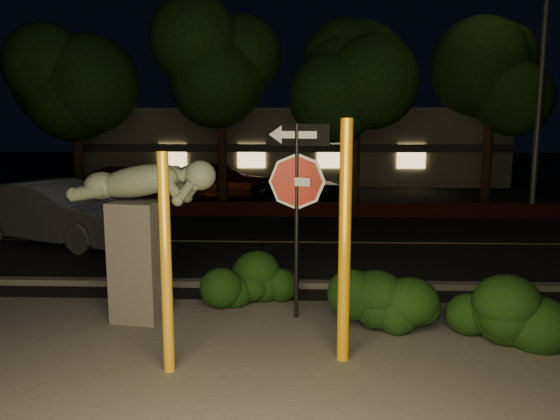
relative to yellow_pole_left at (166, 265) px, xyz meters
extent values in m
plane|color=black|center=(1.19, 10.91, -1.43)|extent=(90.00, 90.00, 0.00)
cube|color=#4C4944|center=(1.19, -0.09, -1.42)|extent=(14.00, 6.00, 0.02)
cube|color=black|center=(1.19, 7.91, -1.43)|extent=(80.00, 8.00, 0.01)
cube|color=#D2B654|center=(1.19, 7.91, -1.41)|extent=(80.00, 0.12, 0.00)
cube|color=#4C4944|center=(1.19, 3.81, -1.37)|extent=(80.00, 0.25, 0.12)
cube|color=#431715|center=(1.19, 12.21, -1.18)|extent=(40.00, 0.35, 0.50)
cube|color=black|center=(1.19, 17.91, -1.43)|extent=(40.00, 12.00, 0.01)
cube|color=gray|center=(1.19, 25.91, 0.57)|extent=(22.00, 10.00, 4.00)
cube|color=#333338|center=(1.19, 20.81, 0.57)|extent=(22.00, 0.20, 0.40)
cube|color=#FFD87F|center=(-4.81, 20.86, 0.17)|extent=(1.40, 0.08, 1.20)
cube|color=#FFD87F|center=(-0.81, 20.86, 0.17)|extent=(1.40, 0.08, 1.20)
cube|color=#FFD87F|center=(3.19, 20.86, 0.17)|extent=(1.40, 0.08, 1.20)
cube|color=#FFD87F|center=(7.19, 20.86, 0.17)|extent=(1.40, 0.08, 1.20)
cylinder|color=black|center=(-6.81, 13.91, 0.44)|extent=(0.36, 0.36, 3.75)
ellipsoid|color=black|center=(-6.81, 13.91, 3.93)|extent=(4.60, 4.60, 4.14)
cylinder|color=black|center=(-1.31, 14.11, 0.69)|extent=(0.36, 0.36, 4.25)
ellipsoid|color=black|center=(-1.31, 14.11, 4.64)|extent=(5.20, 5.20, 4.68)
cylinder|color=black|center=(3.69, 13.71, 0.57)|extent=(0.36, 0.36, 4.00)
ellipsoid|color=black|center=(3.69, 13.71, 4.25)|extent=(4.80, 4.80, 4.32)
cylinder|color=black|center=(8.69, 14.21, 0.52)|extent=(0.36, 0.36, 3.90)
ellipsoid|color=black|center=(8.69, 14.21, 4.01)|extent=(4.40, 4.40, 3.96)
cylinder|color=yellow|center=(0.00, 0.00, 0.00)|extent=(0.14, 0.14, 2.87)
cylinder|color=#F8A80F|center=(2.28, 0.44, 0.20)|extent=(0.16, 0.16, 3.27)
cylinder|color=black|center=(1.63, 2.06, 0.17)|extent=(0.07, 0.07, 3.20)
cube|color=white|center=(1.63, 2.06, 0.85)|extent=(0.46, 0.21, 0.14)
cube|color=black|center=(1.63, 2.06, 1.59)|extent=(1.02, 0.43, 0.34)
cube|color=white|center=(1.63, 2.06, 1.59)|extent=(0.64, 0.28, 0.14)
cube|color=#4C4944|center=(-0.92, 1.92, -0.45)|extent=(0.88, 0.88, 1.97)
sphere|color=gray|center=(0.14, 1.75, 0.97)|extent=(0.46, 0.46, 0.46)
ellipsoid|color=black|center=(0.77, 2.69, -0.96)|extent=(1.96, 1.23, 0.95)
ellipsoid|color=black|center=(2.95, 1.27, -0.87)|extent=(1.94, 1.47, 1.13)
ellipsoid|color=black|center=(4.70, 1.28, -0.86)|extent=(1.74, 1.19, 1.14)
cylinder|color=#4B4B50|center=(9.61, 12.14, 3.39)|extent=(0.19, 0.19, 9.64)
imported|color=#B1B1B6|center=(-4.87, 7.63, -0.59)|extent=(5.41, 3.53, 1.69)
imported|color=maroon|center=(-4.87, 14.41, -0.60)|extent=(4.90, 2.05, 1.66)
imported|color=#3C0E07|center=(-1.74, 16.06, -0.66)|extent=(5.63, 3.11, 1.55)
imported|color=black|center=(1.74, 15.58, -0.85)|extent=(4.49, 2.67, 1.17)
camera|label=1|loc=(1.70, -6.62, 1.76)|focal=35.00mm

